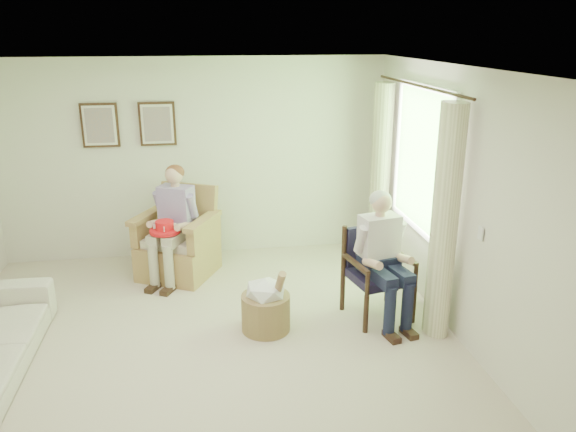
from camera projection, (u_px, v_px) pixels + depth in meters
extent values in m
plane|color=beige|center=(203.00, 363.00, 5.15)|extent=(5.50, 5.50, 0.00)
cube|color=silver|center=(196.00, 159.00, 7.32)|extent=(5.00, 0.04, 2.60)
cube|color=silver|center=(473.00, 215.00, 5.11)|extent=(0.04, 5.50, 2.60)
cube|color=white|center=(187.00, 72.00, 4.33)|extent=(5.00, 5.50, 0.02)
cube|color=#2D6B23|center=(422.00, 160.00, 6.15)|extent=(0.02, 1.40, 1.50)
cube|color=white|center=(427.00, 87.00, 5.90)|extent=(0.04, 1.52, 0.06)
cube|color=white|center=(416.00, 227.00, 6.40)|extent=(0.04, 1.52, 0.06)
cylinder|color=#382114|center=(419.00, 86.00, 5.88)|extent=(0.03, 2.50, 0.03)
cylinder|color=beige|center=(444.00, 224.00, 5.34)|extent=(0.34, 0.34, 2.30)
cylinder|color=beige|center=(380.00, 174.00, 7.18)|extent=(0.34, 0.34, 2.30)
cube|color=#382114|center=(100.00, 125.00, 6.97)|extent=(0.45, 0.03, 0.55)
cube|color=silver|center=(100.00, 126.00, 6.94)|extent=(0.39, 0.01, 0.49)
cube|color=tan|center=(100.00, 126.00, 6.94)|extent=(0.33, 0.01, 0.43)
cube|color=#382114|center=(157.00, 124.00, 7.07)|extent=(0.45, 0.03, 0.55)
cube|color=silver|center=(157.00, 124.00, 7.05)|extent=(0.39, 0.01, 0.49)
cube|color=tan|center=(157.00, 124.00, 7.04)|extent=(0.33, 0.01, 0.43)
cube|color=tan|center=(178.00, 258.00, 6.95)|extent=(0.81, 0.79, 0.42)
cube|color=beige|center=(177.00, 240.00, 6.84)|extent=(0.63, 0.61, 0.10)
cube|color=tan|center=(176.00, 208.00, 7.09)|extent=(0.75, 0.23, 0.63)
cube|color=tan|center=(145.00, 232.00, 6.78)|extent=(0.10, 0.73, 0.30)
cube|color=tan|center=(208.00, 229.00, 6.89)|extent=(0.10, 0.73, 0.30)
cylinder|color=black|center=(358.00, 312.00, 5.65)|extent=(0.05, 0.05, 0.41)
cylinder|color=black|center=(411.00, 308.00, 5.74)|extent=(0.05, 0.05, 0.41)
cylinder|color=black|center=(345.00, 289.00, 6.14)|extent=(0.05, 0.05, 0.41)
cylinder|color=black|center=(394.00, 286.00, 6.23)|extent=(0.05, 0.05, 0.41)
cube|color=#1C1732|center=(378.00, 277.00, 5.86)|extent=(0.54, 0.52, 0.09)
cube|color=#1C1732|center=(372.00, 246.00, 6.02)|extent=(0.50, 0.07, 0.47)
cube|color=#BEB699|center=(176.00, 227.00, 6.79)|extent=(0.40, 0.26, 0.16)
cube|color=#A28CC6|center=(175.00, 205.00, 6.72)|extent=(0.39, 0.24, 0.46)
sphere|color=#DDAD8E|center=(173.00, 175.00, 6.59)|extent=(0.21, 0.21, 0.21)
ellipsoid|color=brown|center=(173.00, 172.00, 6.61)|extent=(0.22, 0.22, 0.18)
cube|color=#BEB699|center=(167.00, 238.00, 6.59)|extent=(0.14, 0.44, 0.13)
cube|color=#BEB699|center=(185.00, 237.00, 6.62)|extent=(0.14, 0.44, 0.13)
cylinder|color=#BEB699|center=(168.00, 267.00, 6.49)|extent=(0.12, 0.12, 0.54)
cylinder|color=#BEB699|center=(186.00, 266.00, 6.52)|extent=(0.12, 0.12, 0.54)
cube|color=#171B34|center=(379.00, 263.00, 5.81)|extent=(0.40, 0.26, 0.16)
cube|color=silver|center=(380.00, 237.00, 5.74)|extent=(0.39, 0.24, 0.46)
sphere|color=#DDAD8E|center=(382.00, 203.00, 5.62)|extent=(0.21, 0.21, 0.21)
ellipsoid|color=#B7B2AD|center=(381.00, 199.00, 5.63)|extent=(0.22, 0.22, 0.18)
cube|color=#171B34|center=(376.00, 277.00, 5.61)|extent=(0.14, 0.44, 0.13)
cube|color=#171B34|center=(395.00, 275.00, 5.64)|extent=(0.14, 0.44, 0.13)
cylinder|color=#171B34|center=(381.00, 311.00, 5.51)|extent=(0.12, 0.12, 0.51)
cylinder|color=#171B34|center=(400.00, 309.00, 5.54)|extent=(0.12, 0.12, 0.51)
cylinder|color=red|center=(165.00, 231.00, 6.52)|extent=(0.35, 0.35, 0.04)
cylinder|color=red|center=(165.00, 226.00, 6.50)|extent=(0.21, 0.21, 0.12)
cube|color=white|center=(174.00, 225.00, 6.52)|extent=(0.05, 0.01, 0.05)
cube|color=white|center=(165.00, 223.00, 6.61)|extent=(0.01, 0.04, 0.05)
cube|color=white|center=(155.00, 226.00, 6.49)|extent=(0.04, 0.01, 0.05)
cube|color=white|center=(164.00, 229.00, 6.40)|extent=(0.01, 0.04, 0.05)
cylinder|color=tan|center=(266.00, 312.00, 5.67)|extent=(0.56, 0.56, 0.38)
ellipsoid|color=white|center=(265.00, 290.00, 5.59)|extent=(0.44, 0.44, 0.26)
cylinder|color=#A57F56|center=(277.00, 292.00, 5.56)|extent=(0.19, 0.35, 0.57)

